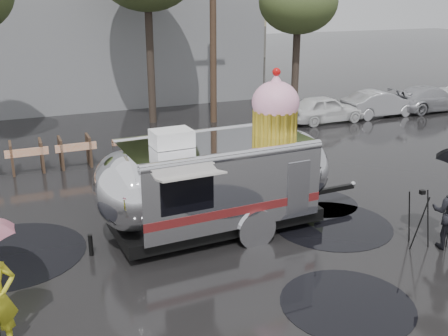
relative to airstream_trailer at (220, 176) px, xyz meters
name	(u,v)px	position (x,y,z in m)	size (l,w,h in m)	color
ground	(364,288)	(1.55, -3.59, -1.37)	(120.00, 120.00, 0.00)	black
puddles	(221,236)	(-0.13, -0.37, -1.36)	(10.56, 7.52, 0.01)	black
utility_pole	(213,14)	(4.05, 10.41, 3.25)	(1.60, 0.28, 9.00)	#473323
tree_right	(298,3)	(7.55, 9.41, 3.69)	(3.36, 3.36, 6.42)	#382D26
barricade_row	(27,156)	(-4.00, 6.38, -0.84)	(4.30, 0.80, 1.00)	#473323
parked_cars	(411,98)	(13.33, 8.41, -0.65)	(13.20, 1.90, 1.50)	silver
airstream_trailer	(220,176)	(0.00, 0.00, 0.00)	(7.24, 2.92, 3.90)	silver
tripod	(420,214)	(3.77, -2.56, -0.59)	(0.53, 0.56, 1.36)	black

